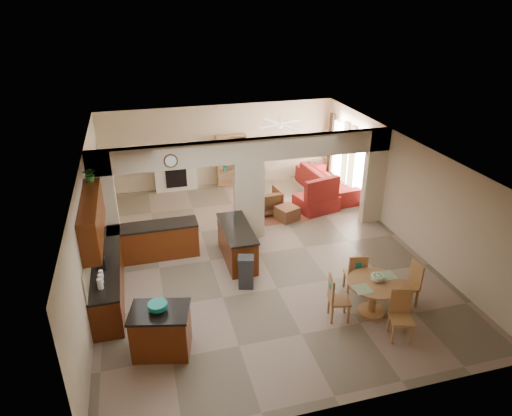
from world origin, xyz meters
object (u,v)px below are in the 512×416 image
object	(u,v)px
kitchen_island	(161,331)
armchair	(266,201)
dining_table	(374,293)
sofa	(327,181)

from	to	relation	value
kitchen_island	armchair	distance (m)	6.37
dining_table	sofa	size ratio (longest dim) A/B	0.41
armchair	kitchen_island	bearing A→B (deg)	49.60
kitchen_island	armchair	xyz separation A→B (m)	(3.58, 5.26, -0.10)
kitchen_island	armchair	size ratio (longest dim) A/B	1.49
kitchen_island	sofa	distance (m)	8.65
kitchen_island	sofa	world-z (taller)	kitchen_island
kitchen_island	dining_table	size ratio (longest dim) A/B	1.08
kitchen_island	armchair	bearing A→B (deg)	69.11
kitchen_island	dining_table	distance (m)	4.37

